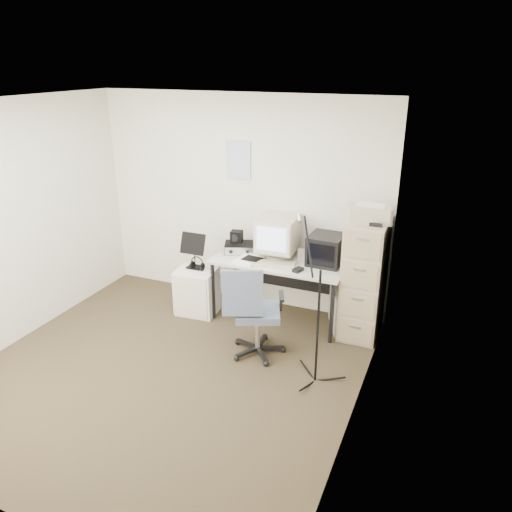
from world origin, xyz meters
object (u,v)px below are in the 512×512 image
at_px(side_cart, 197,291).
at_px(office_chair, 258,311).
at_px(desk, 279,289).
at_px(filing_cabinet, 364,279).

bearing_deg(side_cart, office_chair, -33.32).
relative_size(desk, office_chair, 1.54).
bearing_deg(office_chair, filing_cabinet, 19.75).
bearing_deg(side_cart, filing_cabinet, 3.44).
bearing_deg(side_cart, desk, 9.92).
bearing_deg(office_chair, side_cart, 128.88).
distance_m(desk, office_chair, 0.80).
height_order(filing_cabinet, desk, filing_cabinet).
relative_size(filing_cabinet, side_cart, 2.33).
relative_size(filing_cabinet, desk, 0.87).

